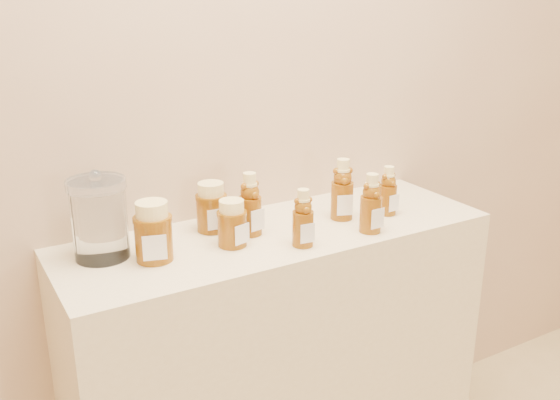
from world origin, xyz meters
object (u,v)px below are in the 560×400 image
bear_bottle_front_left (303,214)px  display_table (279,372)px  glass_canister (99,216)px  bear_bottle_back_left (250,200)px  honey_jar_left (153,231)px

bear_bottle_front_left → display_table: bearing=98.6°
display_table → glass_canister: bearing=171.5°
bear_bottle_back_left → honey_jar_left: bearing=175.4°
display_table → honey_jar_left: bearing=-178.1°
display_table → bear_bottle_front_left: bear_bottle_front_left is taller
bear_bottle_front_left → honey_jar_left: (-0.36, 0.11, -0.01)m
bear_bottle_front_left → glass_canister: glass_canister is taller
display_table → honey_jar_left: size_ratio=8.06×
bear_bottle_front_left → bear_bottle_back_left: bearing=127.7°
bear_bottle_front_left → glass_canister: 0.50m
honey_jar_left → bear_bottle_back_left: bearing=22.9°
glass_canister → bear_bottle_back_left: bearing=-7.6°
bear_bottle_front_left → honey_jar_left: bear_bottle_front_left is taller
display_table → bear_bottle_front_left: size_ratio=7.01×
display_table → bear_bottle_back_left: size_ratio=6.19×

